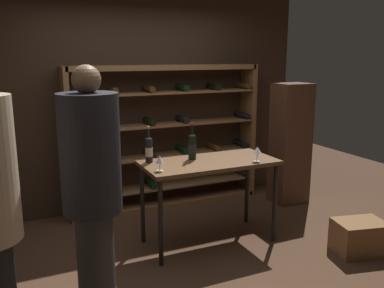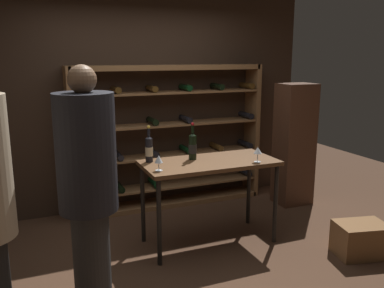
{
  "view_description": "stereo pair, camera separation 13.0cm",
  "coord_description": "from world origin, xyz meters",
  "px_view_note": "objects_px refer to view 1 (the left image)",
  "views": [
    {
      "loc": [
        -1.46,
        -3.33,
        1.92
      ],
      "look_at": [
        0.18,
        0.28,
        1.06
      ],
      "focal_mm": 38.49,
      "sensor_mm": 36.0,
      "label": 1
    },
    {
      "loc": [
        -1.34,
        -3.38,
        1.92
      ],
      "look_at": [
        0.18,
        0.28,
        1.06
      ],
      "focal_mm": 38.49,
      "sensor_mm": 36.0,
      "label": 2
    }
  ],
  "objects_px": {
    "display_cabinet": "(290,144)",
    "wine_glass_stemmed_right": "(160,160)",
    "wine_glass_stemmed_center": "(257,150)",
    "tasting_table": "(209,169)",
    "wine_rack": "(168,137)",
    "wine_bottle_gold_foil": "(149,149)",
    "person_guest_plum_blouse": "(92,181)",
    "wine_bottle_amber_reserve": "(192,146)",
    "wine_crate": "(359,237)"
  },
  "relations": [
    {
      "from": "tasting_table",
      "to": "wine_glass_stemmed_right",
      "type": "relative_size",
      "value": 9.21
    },
    {
      "from": "person_guest_plum_blouse",
      "to": "wine_crate",
      "type": "xyz_separation_m",
      "value": [
        2.55,
        -0.15,
        -0.86
      ]
    },
    {
      "from": "wine_crate",
      "to": "wine_glass_stemmed_right",
      "type": "bearing_deg",
      "value": 159.16
    },
    {
      "from": "wine_rack",
      "to": "wine_crate",
      "type": "xyz_separation_m",
      "value": [
        1.23,
        -2.04,
        -0.74
      ]
    },
    {
      "from": "wine_crate",
      "to": "wine_glass_stemmed_center",
      "type": "height_order",
      "value": "wine_glass_stemmed_center"
    },
    {
      "from": "tasting_table",
      "to": "wine_crate",
      "type": "distance_m",
      "value": 1.63
    },
    {
      "from": "wine_crate",
      "to": "wine_bottle_gold_foil",
      "type": "xyz_separation_m",
      "value": [
        -1.81,
        1.04,
        0.85
      ]
    },
    {
      "from": "wine_rack",
      "to": "tasting_table",
      "type": "relative_size",
      "value": 1.82
    },
    {
      "from": "display_cabinet",
      "to": "wine_glass_stemmed_right",
      "type": "height_order",
      "value": "display_cabinet"
    },
    {
      "from": "person_guest_plum_blouse",
      "to": "wine_glass_stemmed_center",
      "type": "relative_size",
      "value": 12.11
    },
    {
      "from": "wine_glass_stemmed_right",
      "to": "wine_bottle_gold_foil",
      "type": "bearing_deg",
      "value": 88.04
    },
    {
      "from": "display_cabinet",
      "to": "wine_glass_stemmed_center",
      "type": "xyz_separation_m",
      "value": [
        -1.09,
        -0.88,
        0.2
      ]
    },
    {
      "from": "wine_rack",
      "to": "wine_bottle_gold_foil",
      "type": "distance_m",
      "value": 1.17
    },
    {
      "from": "wine_bottle_amber_reserve",
      "to": "wine_glass_stemmed_right",
      "type": "relative_size",
      "value": 2.56
    },
    {
      "from": "tasting_table",
      "to": "wine_glass_stemmed_center",
      "type": "bearing_deg",
      "value": -28.14
    },
    {
      "from": "wine_rack",
      "to": "display_cabinet",
      "type": "bearing_deg",
      "value": -20.11
    },
    {
      "from": "tasting_table",
      "to": "wine_glass_stemmed_center",
      "type": "xyz_separation_m",
      "value": [
        0.42,
        -0.23,
        0.2
      ]
    },
    {
      "from": "person_guest_plum_blouse",
      "to": "display_cabinet",
      "type": "bearing_deg",
      "value": -67.29
    },
    {
      "from": "wine_glass_stemmed_right",
      "to": "wine_glass_stemmed_center",
      "type": "height_order",
      "value": "wine_glass_stemmed_center"
    },
    {
      "from": "person_guest_plum_blouse",
      "to": "wine_glass_stemmed_right",
      "type": "relative_size",
      "value": 12.6
    },
    {
      "from": "tasting_table",
      "to": "wine_glass_stemmed_center",
      "type": "distance_m",
      "value": 0.52
    },
    {
      "from": "wine_glass_stemmed_center",
      "to": "tasting_table",
      "type": "bearing_deg",
      "value": 151.86
    },
    {
      "from": "wine_rack",
      "to": "wine_glass_stemmed_right",
      "type": "bearing_deg",
      "value": -113.94
    },
    {
      "from": "tasting_table",
      "to": "person_guest_plum_blouse",
      "type": "xyz_separation_m",
      "value": [
        -1.31,
        -0.69,
        0.24
      ]
    },
    {
      "from": "wine_bottle_gold_foil",
      "to": "wine_rack",
      "type": "bearing_deg",
      "value": 59.72
    },
    {
      "from": "wine_rack",
      "to": "wine_bottle_gold_foil",
      "type": "relative_size",
      "value": 6.79
    },
    {
      "from": "wine_crate",
      "to": "wine_glass_stemmed_right",
      "type": "relative_size",
      "value": 3.25
    },
    {
      "from": "person_guest_plum_blouse",
      "to": "wine_bottle_gold_foil",
      "type": "bearing_deg",
      "value": -42.34
    },
    {
      "from": "display_cabinet",
      "to": "person_guest_plum_blouse",
      "type": "bearing_deg",
      "value": -154.57
    },
    {
      "from": "wine_rack",
      "to": "tasting_table",
      "type": "distance_m",
      "value": 1.21
    },
    {
      "from": "person_guest_plum_blouse",
      "to": "wine_bottle_gold_foil",
      "type": "height_order",
      "value": "person_guest_plum_blouse"
    },
    {
      "from": "tasting_table",
      "to": "person_guest_plum_blouse",
      "type": "bearing_deg",
      "value": -152.13
    },
    {
      "from": "tasting_table",
      "to": "wine_bottle_gold_foil",
      "type": "bearing_deg",
      "value": 160.97
    },
    {
      "from": "tasting_table",
      "to": "wine_rack",
      "type": "bearing_deg",
      "value": 89.26
    },
    {
      "from": "wine_crate",
      "to": "wine_bottle_gold_foil",
      "type": "bearing_deg",
      "value": 150.22
    },
    {
      "from": "person_guest_plum_blouse",
      "to": "wine_glass_stemmed_right",
      "type": "bearing_deg",
      "value": -55.75
    },
    {
      "from": "wine_crate",
      "to": "wine_glass_stemmed_center",
      "type": "bearing_deg",
      "value": 143.14
    },
    {
      "from": "person_guest_plum_blouse",
      "to": "wine_crate",
      "type": "relative_size",
      "value": 3.87
    },
    {
      "from": "wine_bottle_gold_foil",
      "to": "wine_glass_stemmed_right",
      "type": "relative_size",
      "value": 2.47
    },
    {
      "from": "display_cabinet",
      "to": "wine_glass_stemmed_center",
      "type": "height_order",
      "value": "display_cabinet"
    },
    {
      "from": "person_guest_plum_blouse",
      "to": "display_cabinet",
      "type": "distance_m",
      "value": 3.13
    },
    {
      "from": "wine_bottle_amber_reserve",
      "to": "wine_bottle_gold_foil",
      "type": "bearing_deg",
      "value": 171.06
    },
    {
      "from": "person_guest_plum_blouse",
      "to": "display_cabinet",
      "type": "height_order",
      "value": "person_guest_plum_blouse"
    },
    {
      "from": "tasting_table",
      "to": "wine_bottle_gold_foil",
      "type": "height_order",
      "value": "wine_bottle_gold_foil"
    },
    {
      "from": "wine_bottle_gold_foil",
      "to": "wine_bottle_amber_reserve",
      "type": "bearing_deg",
      "value": -8.94
    },
    {
      "from": "wine_glass_stemmed_center",
      "to": "wine_glass_stemmed_right",
      "type": "bearing_deg",
      "value": 175.45
    },
    {
      "from": "wine_bottle_amber_reserve",
      "to": "wine_glass_stemmed_right",
      "type": "distance_m",
      "value": 0.53
    },
    {
      "from": "tasting_table",
      "to": "wine_glass_stemmed_right",
      "type": "bearing_deg",
      "value": -165.92
    },
    {
      "from": "display_cabinet",
      "to": "wine_glass_stemmed_right",
      "type": "distance_m",
      "value": 2.25
    },
    {
      "from": "display_cabinet",
      "to": "wine_glass_stemmed_center",
      "type": "bearing_deg",
      "value": -141.25
    }
  ]
}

